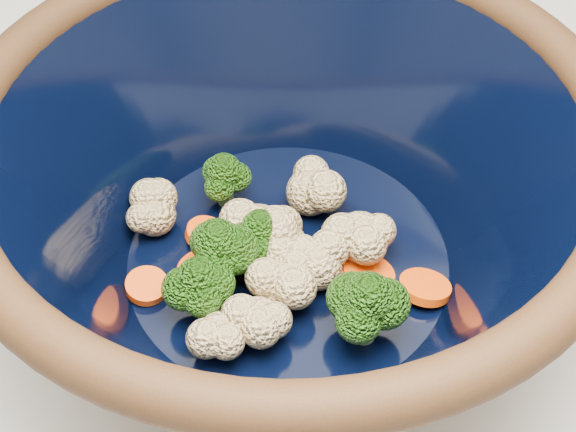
# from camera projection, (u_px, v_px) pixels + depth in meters

# --- Properties ---
(mixing_bowl) EXTENTS (0.40, 0.40, 0.16)m
(mixing_bowl) POSITION_uv_depth(u_px,v_px,m) (288.00, 198.00, 0.47)
(mixing_bowl) COLOR black
(mixing_bowl) RESTS_ON counter
(vegetable_pile) EXTENTS (0.20, 0.16, 0.06)m
(vegetable_pile) POSITION_uv_depth(u_px,v_px,m) (271.00, 252.00, 0.49)
(vegetable_pile) COLOR #608442
(vegetable_pile) RESTS_ON mixing_bowl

